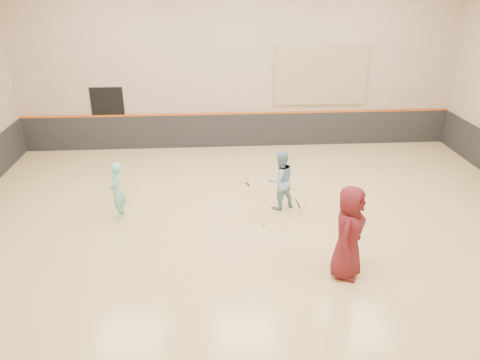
{
  "coord_description": "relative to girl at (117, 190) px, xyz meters",
  "views": [
    {
      "loc": [
        -1.08,
        -9.85,
        5.72
      ],
      "look_at": [
        -0.36,
        0.4,
        1.15
      ],
      "focal_mm": 35.0,
      "sensor_mm": 36.0,
      "label": 1
    }
  ],
  "objects": [
    {
      "name": "young_man",
      "position": [
        5.05,
        -2.87,
        0.26
      ],
      "size": [
        1.03,
        1.15,
        1.98
      ],
      "primitive_type": "imported",
      "rotation": [
        0.0,
        0.0,
        1.06
      ],
      "color": "#59151C",
      "rests_on": "floor"
    },
    {
      "name": "instructor",
      "position": [
        4.14,
        0.21,
        0.06
      ],
      "size": [
        0.95,
        0.87,
        1.59
      ],
      "primitive_type": "imported",
      "rotation": [
        0.0,
        0.0,
        3.57
      ],
      "color": "#8AB5D6",
      "rests_on": "floor"
    },
    {
      "name": "ball_under_racket",
      "position": [
        3.62,
        -0.72,
        -0.7
      ],
      "size": [
        0.07,
        0.07,
        0.07
      ],
      "primitive_type": "sphere",
      "color": "#B8D832",
      "rests_on": "floor"
    },
    {
      "name": "ball_beside_spare",
      "position": [
        4.53,
        1.49,
        -0.7
      ],
      "size": [
        0.07,
        0.07,
        0.07
      ],
      "primitive_type": "sphere",
      "color": "#C2D130",
      "rests_on": "floor"
    },
    {
      "name": "ball_in_hand",
      "position": [
        5.17,
        -2.99,
        0.47
      ],
      "size": [
        0.07,
        0.07,
        0.07
      ],
      "primitive_type": "sphere",
      "color": "#CDEB36",
      "rests_on": "young_man"
    },
    {
      "name": "room",
      "position": [
        3.41,
        -0.91,
        0.08
      ],
      "size": [
        15.04,
        12.04,
        6.22
      ],
      "color": "tan",
      "rests_on": "ground"
    },
    {
      "name": "girl",
      "position": [
        0.0,
        0.0,
        0.0
      ],
      "size": [
        0.39,
        0.56,
        1.46
      ],
      "primitive_type": "imported",
      "rotation": [
        0.0,
        0.0,
        -1.65
      ],
      "color": "#7FDCD7",
      "rests_on": "floor"
    },
    {
      "name": "wainscot_back",
      "position": [
        3.41,
        5.06,
        -0.13
      ],
      "size": [
        14.9,
        0.04,
        1.2
      ],
      "primitive_type": "cube",
      "color": "#232326",
      "rests_on": "floor"
    },
    {
      "name": "doorway",
      "position": [
        -1.09,
        5.07,
        0.37
      ],
      "size": [
        1.1,
        0.05,
        2.2
      ],
      "primitive_type": "cube",
      "color": "black",
      "rests_on": "floor"
    },
    {
      "name": "spare_racket",
      "position": [
        3.33,
        1.99,
        -0.7
      ],
      "size": [
        0.73,
        0.73,
        0.07
      ],
      "primitive_type": null,
      "color": "#AEC02A",
      "rests_on": "floor"
    },
    {
      "name": "acoustic_panel",
      "position": [
        6.21,
        5.04,
        1.77
      ],
      "size": [
        3.2,
        0.08,
        2.0
      ],
      "primitive_type": "cube",
      "color": "tan",
      "rests_on": "wall_back"
    },
    {
      "name": "held_racket",
      "position": [
        4.47,
        0.01,
        -0.24
      ],
      "size": [
        0.41,
        0.41,
        0.61
      ],
      "primitive_type": null,
      "color": "#CFDB30",
      "rests_on": "instructor"
    },
    {
      "name": "accent_stripe",
      "position": [
        3.41,
        5.05,
        0.49
      ],
      "size": [
        14.9,
        0.03,
        0.06
      ],
      "primitive_type": "cube",
      "color": "#D85914",
      "rests_on": "wall_back"
    }
  ]
}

